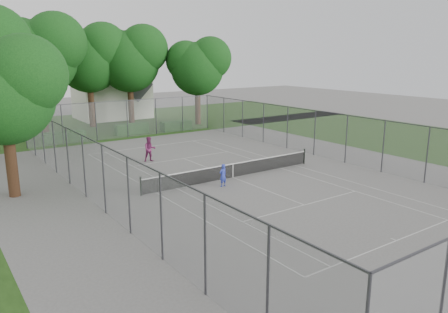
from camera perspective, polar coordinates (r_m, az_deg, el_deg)
ground at (r=28.14m, az=1.17°, el=-2.76°), size 120.00×120.00×0.00m
grass_far at (r=51.02m, az=-16.34°, el=3.99°), size 60.00×20.00×0.00m
grass_right at (r=44.47m, az=24.75°, el=1.99°), size 16.00×40.00×0.00m
court_markings at (r=28.13m, az=1.17°, el=-2.75°), size 11.03×23.83×0.01m
tennis_net at (r=28.00m, az=1.17°, el=-1.76°), size 12.87×0.10×1.10m
perimeter_fence at (r=27.69m, az=1.19°, el=0.84°), size 18.08×34.08×3.52m
tree_far_left at (r=44.92m, az=-22.98°, el=12.51°), size 8.06×7.36×11.59m
tree_far_midleft at (r=49.29m, az=-17.21°, el=12.49°), size 7.68×7.01×11.04m
tree_far_midright at (r=49.32m, az=-12.20°, el=12.66°), size 7.58×6.92×10.90m
tree_far_right at (r=49.09m, az=-3.39°, el=11.92°), size 6.71×6.12×9.64m
tree_side_front at (r=26.09m, az=-26.75°, el=8.12°), size 6.14×5.61×8.83m
hedge_left at (r=42.04m, az=-20.20°, el=2.44°), size 3.69×1.11×0.92m
hedge_mid at (r=44.26m, az=-11.99°, el=3.56°), size 3.31×0.94×1.04m
hedge_right at (r=45.72m, az=-6.28°, el=4.02°), size 3.19×1.17×0.96m
house at (r=55.75m, az=-14.51°, el=9.11°), size 8.22×6.37×10.24m
girl_player at (r=26.10m, az=-0.15°, el=-2.46°), size 0.55×0.40×1.39m
woman_player at (r=32.58m, az=-9.68°, el=0.95°), size 1.03×0.88×1.84m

